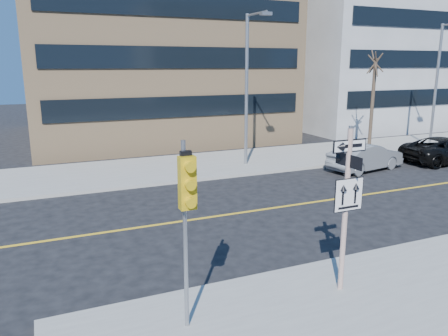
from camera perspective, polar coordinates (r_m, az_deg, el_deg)
name	(u,v)px	position (r m, az deg, el deg)	size (l,w,h in m)	color
ground	(287,255)	(13.50, 8.23, -11.15)	(120.00, 120.00, 0.00)	black
far_sidewalk	(418,145)	(33.69, 23.97, 2.80)	(66.00, 6.00, 0.15)	gray
sign_pole	(346,201)	(10.73, 15.68, -4.12)	(0.92, 0.92, 4.06)	white
traffic_signal	(187,198)	(8.54, -4.86, -3.97)	(0.32, 0.45, 4.00)	gray
parked_car_b	(366,157)	(24.66, 18.00, 1.41)	(4.53, 1.58, 1.49)	gray
parked_car_c	(446,150)	(28.43, 27.04, 2.11)	(5.37, 2.48, 1.49)	black
streetlight_a	(249,80)	(23.66, 3.24, 11.36)	(0.55, 2.25, 8.00)	gray
streetlight_b	(440,77)	(32.43, 26.38, 10.55)	(0.55, 2.25, 8.00)	gray
street_tree_west	(375,65)	(29.22, 19.16, 12.54)	(1.80, 1.80, 6.35)	#31251D
building_brick	(145,20)	(36.59, -10.24, 18.52)	(18.00, 18.00, 18.00)	tan
building_grey_mid	(373,44)	(46.06, 18.93, 15.05)	(20.00, 16.00, 15.00)	#96999B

